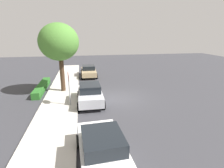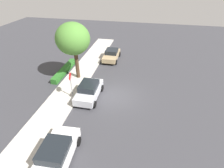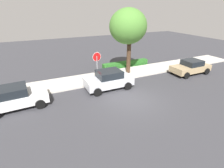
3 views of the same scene
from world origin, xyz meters
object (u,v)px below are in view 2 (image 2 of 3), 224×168
street_tree_near_corner (73,39)px  parked_car_white (56,153)px  stop_sign (71,81)px  parked_car_silver (89,90)px  parked_car_tan (112,55)px

street_tree_near_corner → parked_car_white: bearing=-165.8°
parked_car_white → street_tree_near_corner: 10.86m
stop_sign → parked_car_silver: 1.94m
parked_car_silver → parked_car_white: (-6.83, -0.12, -0.01)m
parked_car_white → street_tree_near_corner: size_ratio=0.64×
stop_sign → parked_car_silver: bearing=-75.2°
parked_car_silver → street_tree_near_corner: bearing=38.2°
parked_car_white → parked_car_tan: bearing=-0.7°
parked_car_tan → parked_car_white: bearing=179.3°
parked_car_white → parked_car_silver: bearing=1.0°
street_tree_near_corner → parked_car_tan: bearing=-24.7°
parked_car_silver → parked_car_tan: parked_car_silver is taller
stop_sign → parked_car_white: 6.73m
parked_car_tan → street_tree_near_corner: (-5.85, 2.69, 3.86)m
parked_car_silver → parked_car_tan: 8.89m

